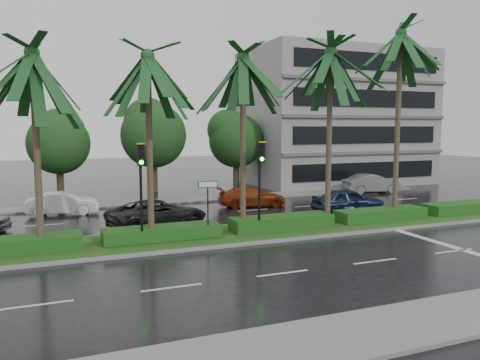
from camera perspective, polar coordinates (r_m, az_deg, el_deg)
name	(u,v)px	position (r m, az deg, el deg)	size (l,w,h in m)	color
ground	(233,241)	(21.37, -0.92, -7.50)	(120.00, 120.00, 0.00)	black
near_sidewalk	(377,331)	(12.84, 16.31, -17.23)	(40.00, 2.40, 0.12)	gray
far_sidewalk	(171,201)	(32.64, -8.45, -2.57)	(40.00, 2.00, 0.12)	gray
median	(225,235)	(22.27, -1.84, -6.72)	(36.00, 4.00, 0.15)	gray
hedge	(225,227)	(22.18, -1.84, -5.78)	(35.20, 1.40, 0.60)	#144616
lane_markings	(296,237)	(22.23, 6.87, -6.97)	(34.00, 13.06, 0.01)	silver
palm_row	(198,62)	(21.49, -5.15, 14.17)	(26.30, 4.20, 10.77)	#433226
signal_median_left	(141,179)	(20.09, -11.97, 0.15)	(0.34, 0.42, 4.36)	black
signal_median_right	(260,174)	(21.70, 2.49, 0.75)	(0.34, 0.42, 4.36)	black
street_sign	(208,195)	(21.08, -3.93, -1.82)	(0.95, 0.09, 2.60)	black
bg_trees	(157,137)	(37.76, -10.14, 5.19)	(32.50, 5.15, 7.45)	#322116
building	(334,118)	(44.63, 11.43, 7.45)	(16.00, 10.00, 12.00)	gray
car_white	(63,203)	(29.54, -20.80, -2.69)	(4.05, 1.41, 1.34)	white
car_darkgrey	(158,213)	(24.55, -9.97, -4.03)	(5.20, 2.40, 1.45)	black
car_red	(252,197)	(30.44, 1.45, -2.05)	(4.43, 1.80, 1.29)	maroon
car_blue	(348,201)	(28.90, 13.06, -2.47)	(4.35, 1.75, 1.48)	#152341
car_grey	(372,184)	(38.00, 15.79, -0.42)	(4.55, 1.59, 1.50)	slate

